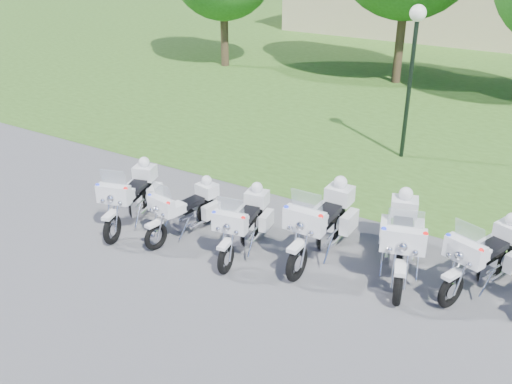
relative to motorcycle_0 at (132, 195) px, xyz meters
The scene contains 9 objects.
ground 3.47m from the motorcycle_0, ahead, with size 100.00×100.00×0.00m, color slate.
grass_lawn 27.12m from the motorcycle_0, 82.78° to the left, with size 100.00×48.00×0.01m, color #385F1E.
motorcycle_0 is the anchor object (origin of this frame).
motorcycle_1 1.38m from the motorcycle_0, ahead, with size 0.88×2.09×1.41m.
motorcycle_2 2.82m from the motorcycle_0, ahead, with size 0.98×2.23×1.51m.
motorcycle_3 4.35m from the motorcycle_0, 12.97° to the left, with size 0.87×2.61×1.75m.
motorcycle_4 5.92m from the motorcycle_0, 11.79° to the left, with size 1.34×2.52×1.74m.
motorcycle_5 7.44m from the motorcycle_0, 11.61° to the left, with size 1.29×2.27×1.59m.
lamp_post 8.47m from the motorcycle_0, 61.35° to the left, with size 0.44×0.44×4.26m.
Camera 1 is at (4.99, -8.19, 6.20)m, focal length 40.00 mm.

